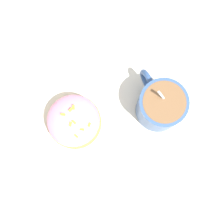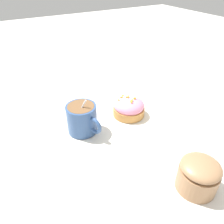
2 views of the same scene
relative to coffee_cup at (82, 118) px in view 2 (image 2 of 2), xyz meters
The scene contains 5 objects.
ground_plane 0.08m from the coffee_cup, behind, with size 3.00×3.00×0.00m, color silver.
paper_napkin 0.08m from the coffee_cup, behind, with size 0.36×0.32×0.00m.
coffee_cup is the anchor object (origin of this frame).
frosted_pastry 0.14m from the coffee_cup, behind, with size 0.09×0.09×0.06m.
sugar_bowl 0.29m from the coffee_cup, 114.04° to the left, with size 0.08×0.08×0.07m.
Camera 2 is at (0.23, 0.42, 0.37)m, focal length 35.00 mm.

